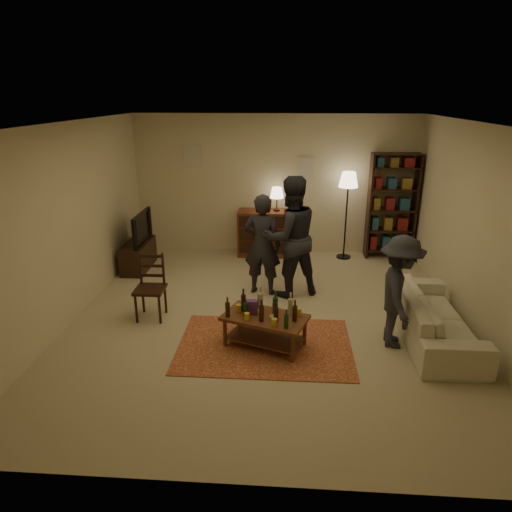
# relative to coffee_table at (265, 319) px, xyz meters

# --- Properties ---
(floor) EXTENTS (6.00, 6.00, 0.00)m
(floor) POSITION_rel_coffee_table_xyz_m (-0.01, 0.78, -0.38)
(floor) COLOR #C6B793
(floor) RESTS_ON ground
(room_shell) EXTENTS (6.00, 6.00, 6.00)m
(room_shell) POSITION_rel_coffee_table_xyz_m (-0.65, 3.76, 1.43)
(room_shell) COLOR beige
(room_shell) RESTS_ON ground
(rug) EXTENTS (2.20, 1.50, 0.01)m
(rug) POSITION_rel_coffee_table_xyz_m (0.00, -0.00, -0.38)
(rug) COLOR maroon
(rug) RESTS_ON ground
(coffee_table) EXTENTS (1.16, 0.88, 0.76)m
(coffee_table) POSITION_rel_coffee_table_xyz_m (0.00, 0.00, 0.00)
(coffee_table) COLOR brown
(coffee_table) RESTS_ON ground
(dining_chair) EXTENTS (0.42, 0.42, 0.95)m
(dining_chair) POSITION_rel_coffee_table_xyz_m (-1.66, 0.72, 0.11)
(dining_chair) COLOR black
(dining_chair) RESTS_ON ground
(tv_stand) EXTENTS (0.40, 1.00, 1.06)m
(tv_stand) POSITION_rel_coffee_table_xyz_m (-2.45, 2.58, 0.00)
(tv_stand) COLOR black
(tv_stand) RESTS_ON ground
(dresser) EXTENTS (1.00, 0.50, 1.36)m
(dresser) POSITION_rel_coffee_table_xyz_m (-0.20, 3.49, 0.09)
(dresser) COLOR maroon
(dresser) RESTS_ON ground
(bookshelf) EXTENTS (0.90, 0.34, 2.02)m
(bookshelf) POSITION_rel_coffee_table_xyz_m (2.24, 3.56, 0.65)
(bookshelf) COLOR black
(bookshelf) RESTS_ON ground
(floor_lamp) EXTENTS (0.36, 0.36, 1.68)m
(floor_lamp) POSITION_rel_coffee_table_xyz_m (1.38, 3.43, 1.04)
(floor_lamp) COLOR black
(floor_lamp) RESTS_ON ground
(sofa) EXTENTS (0.81, 2.08, 0.61)m
(sofa) POSITION_rel_coffee_table_xyz_m (2.19, 0.38, -0.08)
(sofa) COLOR beige
(sofa) RESTS_ON ground
(person_left) EXTENTS (0.65, 0.48, 1.62)m
(person_left) POSITION_rel_coffee_table_xyz_m (-0.13, 1.66, 0.43)
(person_left) COLOR #232228
(person_left) RESTS_ON ground
(person_right) EXTENTS (1.14, 1.04, 1.91)m
(person_right) POSITION_rel_coffee_table_xyz_m (0.31, 1.65, 0.57)
(person_right) COLOR #24242C
(person_right) RESTS_ON ground
(person_by_sofa) EXTENTS (0.62, 0.98, 1.45)m
(person_by_sofa) POSITION_rel_coffee_table_xyz_m (1.66, 0.16, 0.34)
(person_by_sofa) COLOR #2A2B33
(person_by_sofa) RESTS_ON ground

